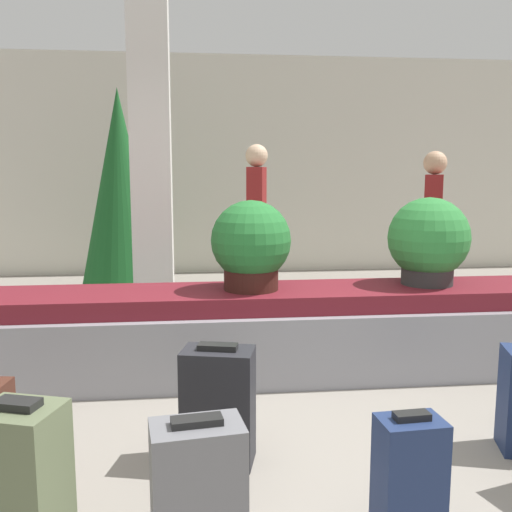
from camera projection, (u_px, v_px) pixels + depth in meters
name	position (u px, v px, depth m)	size (l,w,h in m)	color
ground_plane	(284.00, 463.00, 2.99)	(18.00, 18.00, 0.00)	gray
back_wall	(224.00, 166.00, 8.48)	(18.00, 0.06, 3.20)	beige
carousel	(256.00, 333.00, 4.29)	(6.94, 0.83, 0.65)	gray
pillar	(151.00, 162.00, 5.31)	(0.37, 0.37, 3.20)	silver
suitcase_0	(23.00, 496.00, 2.08)	(0.35, 0.32, 0.71)	#5B6647
suitcase_1	(409.00, 478.00, 2.35)	(0.28, 0.21, 0.55)	navy
suitcase_2	(198.00, 485.00, 2.30)	(0.40, 0.29, 0.55)	slate
suitcase_7	(218.00, 406.00, 2.97)	(0.41, 0.31, 0.64)	#232328
potted_plant_0	(251.00, 245.00, 4.19)	(0.59, 0.59, 0.66)	#381914
potted_plant_1	(428.00, 242.00, 4.38)	(0.62, 0.62, 0.67)	#2D2D2D
traveler_0	(257.00, 208.00, 6.51)	(0.31, 0.36, 1.82)	#282833
traveler_1	(433.00, 218.00, 5.97)	(0.31, 0.37, 1.73)	#282833
decorated_tree	(120.00, 188.00, 6.72)	(0.95, 0.95, 2.48)	#4C331E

